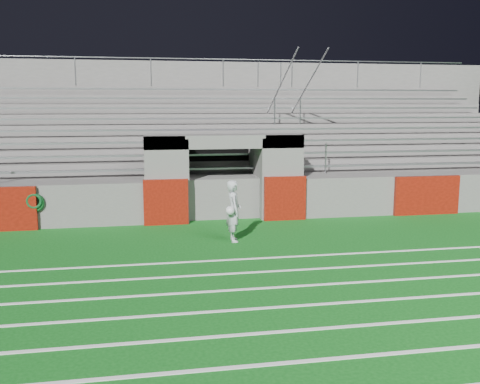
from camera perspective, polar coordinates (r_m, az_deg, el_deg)
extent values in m
plane|color=#0E5514|center=(13.28, 0.55, -5.94)|extent=(90.00, 90.00, 0.00)
cube|color=white|center=(7.83, 9.26, -17.20)|extent=(28.00, 0.09, 0.01)
cube|color=white|center=(8.69, 6.99, -14.38)|extent=(28.00, 0.09, 0.01)
cube|color=white|center=(9.58, 5.17, -12.06)|extent=(28.00, 0.09, 0.01)
cube|color=white|center=(10.48, 3.69, -10.13)|extent=(28.00, 0.09, 0.01)
cube|color=white|center=(11.41, 2.47, -8.50)|extent=(28.00, 0.09, 0.01)
cube|color=white|center=(12.34, 1.43, -7.11)|extent=(28.00, 0.09, 0.01)
cube|color=#5C5A57|center=(18.95, 22.10, -0.11)|extent=(10.60, 0.35, 1.25)
cube|color=#5C5A57|center=(16.25, -8.04, 1.44)|extent=(1.20, 1.00, 2.60)
cube|color=#5C5A57|center=(16.78, 4.34, 1.75)|extent=(1.20, 1.00, 2.60)
cube|color=black|center=(18.09, -2.56, 2.15)|extent=(2.60, 0.20, 2.50)
cube|color=#5C5A57|center=(16.89, -5.92, 1.60)|extent=(0.10, 2.20, 2.50)
cube|color=#5C5A57|center=(17.21, 1.74, 1.79)|extent=(0.10, 2.20, 2.50)
cube|color=#5C5A57|center=(16.31, -1.77, 5.44)|extent=(4.80, 1.00, 0.40)
cube|color=#5C5A57|center=(20.22, -3.39, 2.61)|extent=(26.00, 8.00, 0.20)
cube|color=#5C5A57|center=(20.30, -3.37, 0.85)|extent=(26.00, 8.00, 1.05)
cube|color=#5D1007|center=(15.80, -7.91, -1.08)|extent=(1.30, 0.15, 1.35)
cube|color=#5D1007|center=(16.34, 4.80, -0.68)|extent=(1.30, 0.15, 1.35)
cube|color=#5D1007|center=(18.14, 19.29, -0.34)|extent=(2.20, 0.15, 1.25)
cube|color=gray|center=(17.30, -2.21, 2.56)|extent=(23.00, 0.28, 0.06)
cube|color=#5C5A57|center=(18.14, -2.60, 2.77)|extent=(24.00, 0.75, 0.38)
cube|color=gray|center=(18.00, -2.56, 4.04)|extent=(23.00, 0.28, 0.06)
cube|color=#5C5A57|center=(18.86, -2.91, 3.60)|extent=(24.00, 0.75, 0.76)
cube|color=gray|center=(18.71, -2.88, 5.40)|extent=(23.00, 0.28, 0.06)
cube|color=#5C5A57|center=(19.59, -3.20, 4.36)|extent=(24.00, 0.75, 1.14)
cube|color=gray|center=(19.44, -3.18, 6.66)|extent=(23.00, 0.28, 0.06)
cube|color=#5C5A57|center=(20.31, -3.47, 5.07)|extent=(24.00, 0.75, 1.52)
cube|color=gray|center=(20.17, -3.46, 7.83)|extent=(23.00, 0.28, 0.06)
cube|color=#5C5A57|center=(21.04, -3.72, 5.73)|extent=(24.00, 0.75, 1.90)
cube|color=gray|center=(20.91, -3.72, 8.92)|extent=(23.00, 0.28, 0.06)
cube|color=#5C5A57|center=(21.78, -3.96, 6.35)|extent=(24.00, 0.75, 2.28)
cube|color=gray|center=(21.65, -3.97, 9.93)|extent=(23.00, 0.28, 0.06)
cube|color=#5C5A57|center=(22.51, -4.18, 6.92)|extent=(24.00, 0.75, 2.66)
cube|color=gray|center=(22.41, -4.20, 10.88)|extent=(23.00, 0.28, 0.06)
cube|color=#5C5A57|center=(23.18, -4.36, 7.15)|extent=(26.00, 0.60, 5.29)
cylinder|color=#A5A8AD|center=(17.54, 6.04, 3.53)|extent=(0.05, 0.05, 1.00)
cylinder|color=#A5A8AD|center=(20.35, 3.71, 8.63)|extent=(0.05, 0.05, 1.00)
cylinder|color=#A5A8AD|center=(23.30, 1.92, 12.45)|extent=(0.05, 0.05, 1.00)
cylinder|color=#A5A8AD|center=(20.35, 3.73, 10.04)|extent=(0.05, 6.02, 3.08)
cylinder|color=#A5A8AD|center=(17.84, 9.13, 3.56)|extent=(0.05, 0.05, 1.00)
cylinder|color=#A5A8AD|center=(20.61, 6.44, 8.60)|extent=(0.05, 0.05, 1.00)
cylinder|color=#A5A8AD|center=(23.54, 4.36, 12.40)|extent=(0.05, 0.05, 1.00)
cylinder|color=#A5A8AD|center=(20.61, 6.47, 9.99)|extent=(0.05, 6.02, 3.08)
cylinder|color=#A5A8AD|center=(22.93, -17.17, 12.24)|extent=(0.05, 0.05, 1.10)
cylinder|color=#A5A8AD|center=(22.78, -9.48, 12.54)|extent=(0.05, 0.05, 1.10)
cylinder|color=#A5A8AD|center=(23.04, -1.82, 12.62)|extent=(0.05, 0.05, 1.10)
cylinder|color=#A5A8AD|center=(23.67, 5.56, 12.49)|extent=(0.05, 0.05, 1.10)
cylinder|color=#A5A8AD|center=(24.65, 12.44, 12.19)|extent=(0.05, 0.05, 1.10)
cylinder|color=#A5A8AD|center=(25.95, 18.69, 11.77)|extent=(0.05, 0.05, 1.10)
cylinder|color=#A5A8AD|center=(22.95, -4.37, 13.99)|extent=(24.00, 0.05, 0.05)
imported|color=#B0B5BA|center=(13.73, -0.68, -2.03)|extent=(0.38, 0.58, 1.59)
sphere|color=white|center=(13.44, -1.07, -1.99)|extent=(0.23, 0.23, 0.23)
torus|color=#0B3B16|center=(16.06, -21.08, -1.07)|extent=(0.55, 0.10, 0.55)
torus|color=#0D431D|center=(16.01, -21.12, -0.92)|extent=(0.45, 0.09, 0.45)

